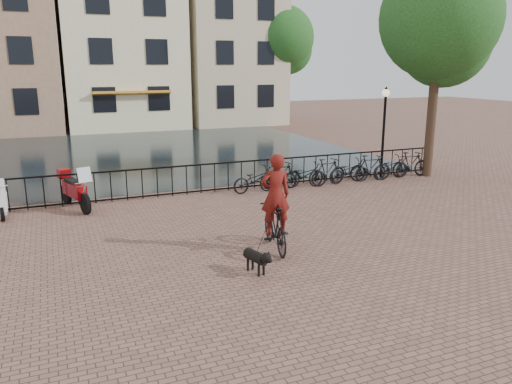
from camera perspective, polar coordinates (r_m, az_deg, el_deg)
name	(u,v)px	position (r m, az deg, el deg)	size (l,w,h in m)	color
ground	(312,283)	(10.35, 6.45, -10.25)	(100.00, 100.00, 0.00)	brown
canal_water	(150,152)	(26.28, -12.00, 4.50)	(20.00, 20.00, 0.00)	black
railing	(201,179)	(17.28, -6.33, 1.51)	(20.00, 0.05, 1.02)	black
canal_house_mid	(119,43)	(38.59, -15.36, 16.09)	(8.00, 9.50, 11.80)	beige
canal_house_right	(225,35)	(40.48, -3.61, 17.50)	(7.00, 9.00, 13.30)	#C0B28E
tree_near_right	(440,19)	(20.85, 20.26, 18.03)	(4.48, 4.48, 8.24)	black
tree_far_right	(282,38)	(39.00, 3.00, 17.19)	(4.76, 4.76, 8.76)	black
lamp_post	(384,117)	(19.84, 14.46, 8.26)	(0.30, 0.30, 3.45)	black
cyclist	(275,208)	(11.72, 2.21, -1.85)	(0.94, 2.05, 2.72)	black
dog	(256,260)	(10.63, -0.03, -7.78)	(0.49, 0.90, 0.58)	black
motorcycle	(74,186)	(16.19, -20.05, 0.69)	(1.09, 2.09, 1.46)	maroon
scooter	(1,195)	(16.25, -27.11, -0.33)	(0.45, 1.38, 1.27)	white
parked_bike_0	(256,180)	(17.31, -0.04, 1.44)	(0.60, 1.72, 0.90)	black
parked_bike_1	(280,176)	(17.68, 2.81, 1.85)	(0.47, 1.66, 1.00)	black
parked_bike_2	(304,175)	(18.10, 5.53, 1.93)	(0.60, 1.72, 0.90)	black
parked_bike_3	(327,172)	(18.55, 8.13, 2.31)	(0.47, 1.66, 1.00)	black
parked_bike_4	(349,171)	(19.05, 10.60, 2.37)	(0.60, 1.72, 0.90)	black
parked_bike_5	(370,168)	(19.57, 12.95, 2.71)	(0.47, 1.66, 1.00)	black
parked_bike_6	(391,167)	(20.14, 15.15, 2.75)	(0.60, 1.72, 0.90)	black
parked_bike_7	(411,164)	(20.71, 17.26, 3.05)	(0.47, 1.66, 1.00)	black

